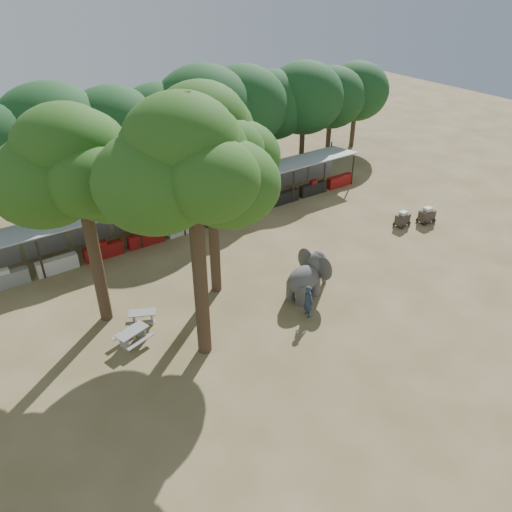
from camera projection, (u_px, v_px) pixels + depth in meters
ground at (328, 326)px, 25.26m from camera, size 100.00×100.00×0.00m
vendor_stalls at (196, 207)px, 34.40m from camera, size 28.00×2.99×2.80m
yard_tree_left at (73, 168)px, 21.65m from camera, size 7.10×6.90×11.02m
yard_tree_center at (187, 166)px, 19.05m from camera, size 7.10×6.90×12.04m
yard_tree_back at (205, 141)px, 23.67m from camera, size 7.10×6.90×11.36m
backdrop_trees at (157, 127)px, 35.78m from camera, size 46.46×5.95×8.33m
elephant at (308, 275)px, 27.05m from camera, size 3.23×2.42×2.42m
handler at (308, 301)px, 25.55m from camera, size 0.53×0.72×1.85m
picnic_table_near at (132, 335)px, 23.90m from camera, size 1.88×1.78×0.78m
picnic_table_far at (143, 316)px, 25.27m from camera, size 1.72×1.66×0.67m
cart_front at (402, 219)px, 34.30m from camera, size 1.18×0.85×1.08m
cart_back at (427, 215)px, 34.72m from camera, size 1.24×0.89×1.14m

